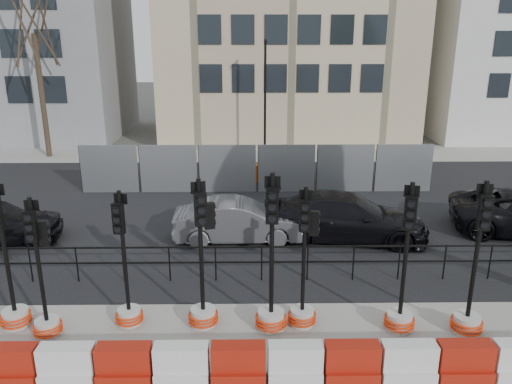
{
  "coord_description": "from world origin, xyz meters",
  "views": [
    {
      "loc": [
        -0.31,
        -10.64,
        6.19
      ],
      "look_at": [
        -0.12,
        3.0,
        1.9
      ],
      "focal_mm": 35.0,
      "sensor_mm": 36.0,
      "label": 1
    }
  ],
  "objects_px": {
    "car_c": "(347,217)",
    "traffic_signal_h": "(470,304)",
    "traffic_signal_a": "(12,299)",
    "traffic_signal_d": "(203,293)"
  },
  "relations": [
    {
      "from": "traffic_signal_d",
      "to": "car_c",
      "type": "distance_m",
      "value": 6.41
    },
    {
      "from": "traffic_signal_h",
      "to": "traffic_signal_a",
      "type": "bearing_deg",
      "value": -174.84
    },
    {
      "from": "car_c",
      "to": "traffic_signal_a",
      "type": "bearing_deg",
      "value": 130.25
    },
    {
      "from": "traffic_signal_a",
      "to": "traffic_signal_d",
      "type": "relative_size",
      "value": 0.99
    },
    {
      "from": "car_c",
      "to": "traffic_signal_h",
      "type": "bearing_deg",
      "value": -153.46
    },
    {
      "from": "traffic_signal_d",
      "to": "traffic_signal_h",
      "type": "relative_size",
      "value": 0.99
    },
    {
      "from": "traffic_signal_d",
      "to": "car_c",
      "type": "relative_size",
      "value": 0.64
    },
    {
      "from": "traffic_signal_d",
      "to": "traffic_signal_h",
      "type": "bearing_deg",
      "value": -20.45
    },
    {
      "from": "traffic_signal_h",
      "to": "traffic_signal_d",
      "type": "bearing_deg",
      "value": -176.37
    },
    {
      "from": "traffic_signal_d",
      "to": "traffic_signal_h",
      "type": "height_order",
      "value": "traffic_signal_h"
    }
  ]
}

